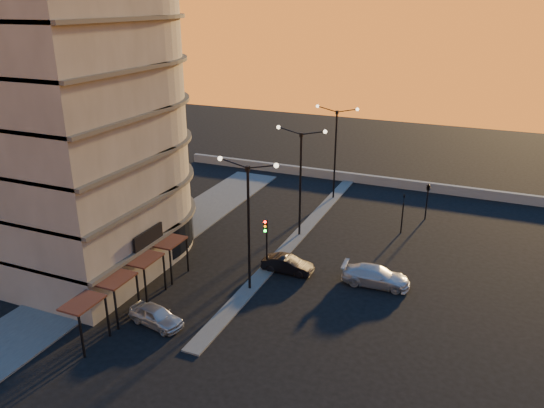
{
  "coord_description": "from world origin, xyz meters",
  "views": [
    {
      "loc": [
        14.33,
        -29.44,
        19.05
      ],
      "look_at": [
        -0.85,
        5.96,
        4.21
      ],
      "focal_mm": 35.0,
      "sensor_mm": 36.0,
      "label": 1
    }
  ],
  "objects_px": {
    "traffic_light_main": "(266,236)",
    "car_wagon": "(376,276)",
    "car_sedan": "(288,264)",
    "car_hatchback": "(156,316)",
    "streetlamp_mid": "(301,174)"
  },
  "relations": [
    {
      "from": "car_hatchback",
      "to": "car_sedan",
      "type": "xyz_separation_m",
      "value": [
        5.0,
        9.67,
        -0.01
      ]
    },
    {
      "from": "traffic_light_main",
      "to": "car_hatchback",
      "type": "xyz_separation_m",
      "value": [
        -3.5,
        -9.11,
        -2.25
      ]
    },
    {
      "from": "car_wagon",
      "to": "car_hatchback",
      "type": "bearing_deg",
      "value": 128.78
    },
    {
      "from": "traffic_light_main",
      "to": "car_sedan",
      "type": "distance_m",
      "value": 2.77
    },
    {
      "from": "traffic_light_main",
      "to": "streetlamp_mid",
      "type": "bearing_deg",
      "value": 90.0
    },
    {
      "from": "traffic_light_main",
      "to": "car_wagon",
      "type": "distance_m",
      "value": 8.39
    },
    {
      "from": "car_wagon",
      "to": "car_sedan",
      "type": "bearing_deg",
      "value": 92.85
    },
    {
      "from": "traffic_light_main",
      "to": "car_wagon",
      "type": "xyz_separation_m",
      "value": [
        8.0,
        1.25,
        -2.19
      ]
    },
    {
      "from": "car_wagon",
      "to": "traffic_light_main",
      "type": "bearing_deg",
      "value": 95.65
    },
    {
      "from": "car_wagon",
      "to": "streetlamp_mid",
      "type": "bearing_deg",
      "value": 50.46
    },
    {
      "from": "car_hatchback",
      "to": "car_wagon",
      "type": "relative_size",
      "value": 0.78
    },
    {
      "from": "streetlamp_mid",
      "to": "car_wagon",
      "type": "bearing_deg",
      "value": -36.3
    },
    {
      "from": "traffic_light_main",
      "to": "car_sedan",
      "type": "relative_size",
      "value": 1.11
    },
    {
      "from": "streetlamp_mid",
      "to": "traffic_light_main",
      "type": "xyz_separation_m",
      "value": [
        0.0,
        -7.13,
        -2.7
      ]
    },
    {
      "from": "streetlamp_mid",
      "to": "car_sedan",
      "type": "distance_m",
      "value": 8.37
    }
  ]
}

